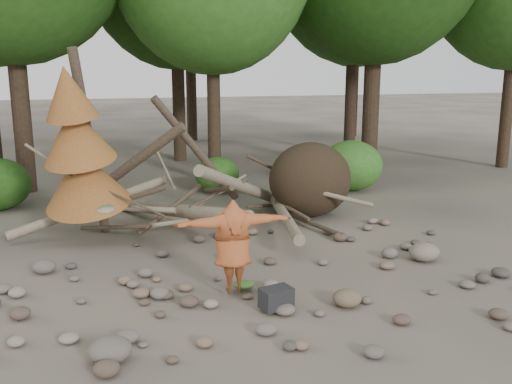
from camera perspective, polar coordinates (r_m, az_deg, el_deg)
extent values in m
plane|color=#514C44|center=(10.64, 0.22, -9.23)|extent=(120.00, 120.00, 0.00)
ellipsoid|color=#332619|center=(15.06, 5.44, 1.23)|extent=(2.20, 1.87, 1.98)
cylinder|color=gray|center=(13.74, -7.91, -1.84)|extent=(2.61, 5.11, 1.08)
cylinder|color=gray|center=(14.46, -1.13, 0.44)|extent=(3.18, 3.71, 1.90)
cylinder|color=brown|center=(14.35, -13.24, 2.04)|extent=(3.08, 1.91, 2.49)
cylinder|color=gray|center=(14.15, 2.72, -2.14)|extent=(1.13, 4.98, 0.43)
cylinder|color=brown|center=(14.66, -5.90, 4.12)|extent=(2.39, 1.03, 2.89)
cylinder|color=gray|center=(13.91, -16.29, -1.42)|extent=(3.71, 0.86, 1.20)
cylinder|color=#4C3F30|center=(13.52, -14.09, -3.45)|extent=(1.52, 1.70, 0.49)
cylinder|color=gray|center=(14.55, -3.61, 0.08)|extent=(1.57, 0.85, 0.69)
cylinder|color=#4C3F30|center=(15.33, 1.86, 2.28)|extent=(1.92, 1.25, 1.10)
cylinder|color=gray|center=(14.01, -9.11, 2.38)|extent=(0.37, 1.42, 0.85)
cylinder|color=#4C3F30|center=(14.12, 5.40, -3.06)|extent=(0.79, 2.54, 0.12)
cylinder|color=gray|center=(13.22, -6.70, -2.83)|extent=(1.78, 1.11, 0.29)
cylinder|color=#4C3F30|center=(13.43, -16.27, 4.62)|extent=(0.67, 1.13, 4.35)
cone|color=brown|center=(13.24, -16.78, 1.40)|extent=(2.06, 2.13, 1.86)
cone|color=brown|center=(12.89, -17.55, 5.56)|extent=(1.71, 1.78, 1.65)
cone|color=brown|center=(12.63, -18.28, 9.48)|extent=(1.23, 1.30, 1.41)
cylinder|color=#38281C|center=(19.17, -22.92, 13.26)|extent=(0.56, 0.56, 8.96)
cylinder|color=#38281C|center=(19.06, -4.29, 11.46)|extent=(0.44, 0.44, 7.14)
cylinder|color=#38281C|center=(21.59, 11.70, 14.45)|extent=(0.60, 0.60, 9.45)
cylinder|color=#38281C|center=(24.13, 24.14, 11.34)|extent=(0.46, 0.46, 7.70)
cylinder|color=#38281C|center=(23.92, -7.87, 13.31)|extent=(0.52, 0.52, 8.54)
cylinder|color=#38281C|center=(25.62, 9.58, 12.73)|extent=(0.50, 0.50, 8.12)
cylinder|color=#38281C|center=(30.37, -6.58, 13.39)|extent=(0.54, 0.54, 8.75)
cylinder|color=#38281C|center=(32.50, 9.86, 12.44)|extent=(0.46, 0.46, 7.84)
ellipsoid|color=#2E651D|center=(17.97, -3.91, 1.73)|extent=(1.40, 1.40, 1.12)
ellipsoid|color=#397725|center=(18.46, 9.49, 2.64)|extent=(2.00, 2.00, 1.60)
imported|color=#AA5026|center=(9.85, -2.33, -5.43)|extent=(2.05, 0.60, 1.65)
cylinder|color=#8B7D58|center=(9.52, -14.79, -1.66)|extent=(0.37, 0.37, 0.12)
cube|color=black|center=(9.51, 2.04, -10.87)|extent=(0.58, 0.46, 0.34)
ellipsoid|color=#39692A|center=(10.32, -1.22, -9.50)|extent=(0.38, 0.32, 0.14)
ellipsoid|color=#AE6E1D|center=(9.74, 2.65, -11.06)|extent=(0.28, 0.23, 0.10)
ellipsoid|color=#635C52|center=(8.27, -14.39, -15.03)|extent=(0.60, 0.54, 0.36)
ellipsoid|color=brown|center=(9.80, 9.10, -10.42)|extent=(0.50, 0.45, 0.30)
ellipsoid|color=gray|center=(12.28, 16.48, -5.77)|extent=(0.64, 0.57, 0.38)
ellipsoid|color=#625B53|center=(11.86, -20.44, -7.00)|extent=(0.45, 0.41, 0.27)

